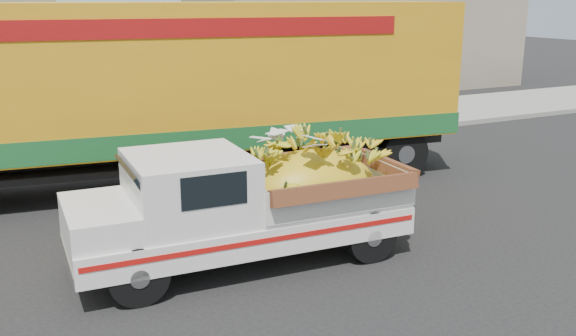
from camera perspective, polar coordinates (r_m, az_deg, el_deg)
name	(u,v)px	position (r m, az deg, el deg)	size (l,w,h in m)	color
ground	(140,305)	(8.79, -13.05, -11.78)	(100.00, 100.00, 0.00)	black
curb	(57,168)	(15.76, -19.85, 0.01)	(60.00, 0.25, 0.15)	gray
sidewalk	(45,149)	(17.79, -20.76, 1.55)	(60.00, 4.00, 0.14)	gray
building_right	(357,18)	(28.87, 6.19, 13.10)	(14.00, 6.00, 6.00)	gray
pickup_truck	(265,200)	(9.70, -2.06, -2.82)	(5.08, 2.07, 1.75)	black
semi_trailer	(182,86)	(13.48, -9.40, 7.18)	(12.05, 4.01, 3.80)	black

